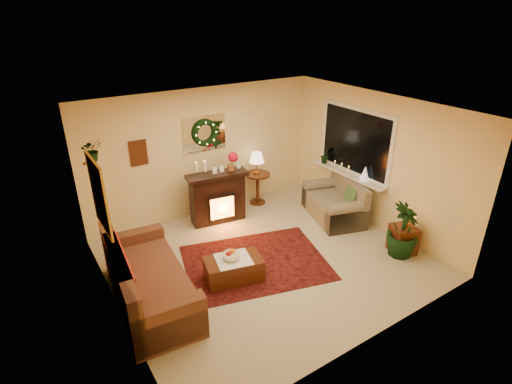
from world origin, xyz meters
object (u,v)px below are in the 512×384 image
end_table_square (403,238)px  side_table_round (258,189)px  fireplace (217,196)px  coffee_table (234,268)px  sofa (150,277)px  loveseat (334,199)px

end_table_square → side_table_round: bearing=109.7°
fireplace → coffee_table: size_ratio=1.19×
sofa → fireplace: bearing=44.7°
end_table_square → sofa: bearing=164.5°
side_table_round → coffee_table: side_table_round is taller
loveseat → coffee_table: 2.88m
fireplace → coffee_table: bearing=-102.9°
fireplace → loveseat: bearing=-21.1°
loveseat → end_table_square: (0.13, -1.64, -0.15)m
loveseat → end_table_square: bearing=-67.8°
fireplace → loveseat: (2.07, -1.16, -0.13)m
end_table_square → coffee_table: (-2.92, 0.94, -0.06)m
fireplace → side_table_round: 1.17m
loveseat → end_table_square: 1.65m
sofa → loveseat: sofa is taller
loveseat → coffee_table: loveseat is taller
sofa → end_table_square: size_ratio=4.37×
sofa → end_table_square: (4.19, -1.16, -0.16)m
coffee_table → loveseat: bearing=27.6°
fireplace → side_table_round: bearing=20.5°
coffee_table → side_table_round: bearing=62.4°
side_table_round → end_table_square: bearing=-70.3°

